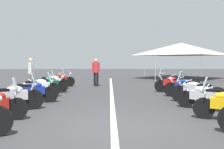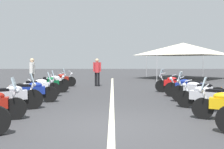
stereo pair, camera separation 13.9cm
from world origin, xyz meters
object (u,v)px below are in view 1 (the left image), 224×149
Objects in this scene: traffic_cone_0 at (8,93)px; motorcycle_left_row_7 at (58,80)px; motorcycle_right_row_2 at (207,97)px; traffic_cone_2 at (221,94)px; motorcycle_left_row_5 at (47,84)px; motorcycle_left_row_2 at (10,97)px; motorcycle_right_row_3 at (197,91)px; bystander_1 at (31,71)px; motorcycle_left_row_3 at (31,91)px; bystander_0 at (96,70)px; motorcycle_left_row_4 at (37,87)px; motorcycle_right_row_5 at (174,84)px; motorcycle_left_row_6 at (51,82)px; event_tent at (181,49)px; motorcycle_right_row_4 at (188,87)px.

motorcycle_left_row_7 is at bearing -12.96° from traffic_cone_0.
traffic_cone_2 is at bearing -89.33° from motorcycle_right_row_2.
motorcycle_left_row_2 is at bearing -110.89° from motorcycle_left_row_5.
motorcycle_right_row_3 is 9.09m from bystander_1.
motorcycle_left_row_3 is 2.84m from motorcycle_left_row_5.
bystander_1 reaches higher than bystander_0.
motorcycle_right_row_3 reaches higher than motorcycle_left_row_4.
motorcycle_right_row_5 is at bearing 151.08° from bystander_1.
motorcycle_left_row_6 is 3.15× the size of traffic_cone_2.
motorcycle_left_row_3 reaches higher than traffic_cone_2.
motorcycle_left_row_6 reaches higher than traffic_cone_0.
motorcycle_left_row_3 is 1.07× the size of motorcycle_left_row_6.
event_tent is at bearing 36.79° from motorcycle_left_row_3.
motorcycle_left_row_2 is 1.00× the size of motorcycle_left_row_7.
motorcycle_left_row_6 is 1.09× the size of bystander_0.
motorcycle_left_row_3 is 3.36× the size of traffic_cone_2.
motorcycle_left_row_5 is (2.84, 0.12, -0.01)m from motorcycle_left_row_3.
bystander_0 is (0.45, -2.34, 0.59)m from motorcycle_left_row_7.
motorcycle_left_row_4 is (3.00, -0.00, -0.01)m from motorcycle_left_row_2.
traffic_cone_0 is 0.34× the size of bystander_1.
traffic_cone_0 is at bearing 31.38° from motorcycle_right_row_4.
motorcycle_left_row_2 reaches higher than traffic_cone_0.
bystander_1 is at bearing 19.65° from motorcycle_right_row_5.
motorcycle_right_row_5 is 5.30m from bystander_0.
motorcycle_left_row_6 is at bearing -5.03° from motorcycle_right_row_3.
bystander_1 is (-1.63, 3.62, 0.01)m from bystander_0.
motorcycle_right_row_2 is 8.50m from bystander_0.
traffic_cone_0 is (2.21, 7.57, -0.15)m from motorcycle_right_row_2.
motorcycle_left_row_2 is 0.98× the size of motorcycle_left_row_5.
motorcycle_left_row_4 is at bearing 13.59° from motorcycle_right_row_2.
motorcycle_left_row_4 is at bearing -113.56° from motorcycle_left_row_7.
traffic_cone_2 is at bearing 148.81° from motorcycle_right_row_5.
motorcycle_right_row_3 is at bearing 133.32° from bystander_1.
motorcycle_left_row_2 reaches higher than motorcycle_right_row_5.
motorcycle_right_row_2 is at bearing 113.46° from motorcycle_right_row_4.
bystander_1 is at bearing 129.34° from bystander_0.
motorcycle_right_row_5 is at bearing -59.58° from motorcycle_right_row_3.
motorcycle_right_row_4 is 1.06× the size of motorcycle_right_row_5.
motorcycle_left_row_7 is 1.15× the size of bystander_0.
bystander_0 is 9.57m from event_tent.
event_tent is (6.03, -7.25, 1.60)m from bystander_0.
motorcycle_left_row_2 is at bearing -113.24° from motorcycle_left_row_7.
motorcycle_right_row_3 is 1.22m from traffic_cone_2.
traffic_cone_0 is (-3.41, 1.01, -0.16)m from motorcycle_left_row_6.
traffic_cone_0 is at bearing 136.40° from event_tent.
motorcycle_right_row_3 reaches higher than traffic_cone_0.
traffic_cone_2 is (1.74, -1.28, -0.15)m from motorcycle_right_row_2.
motorcycle_left_row_7 is (1.34, -0.08, -0.00)m from motorcycle_left_row_6.
motorcycle_left_row_3 is at bearing 142.06° from event_tent.
motorcycle_left_row_5 is at bearing 62.27° from motorcycle_left_row_2.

